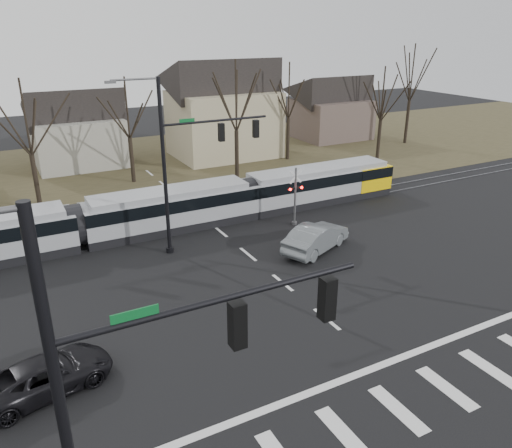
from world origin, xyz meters
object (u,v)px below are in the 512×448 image
tram (169,208)px  suv (47,375)px  sedan (316,237)px  rail_crossing_signal (295,198)px

tram → suv: size_ratio=7.06×
sedan → suv: sedan is taller
sedan → suv: size_ratio=1.03×
suv → tram: bearing=-47.3°
suv → rail_crossing_signal: bearing=-72.0°
tram → rail_crossing_signal: (7.80, -3.21, 0.39)m
sedan → tram: bearing=18.4°
tram → rail_crossing_signal: bearing=-22.3°
suv → rail_crossing_signal: rail_crossing_signal is taller
sedan → suv: 16.88m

